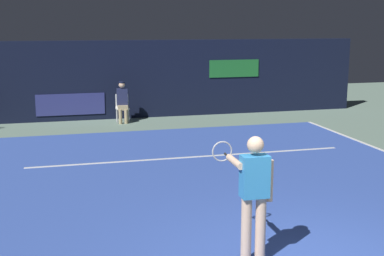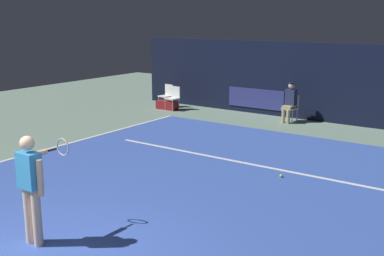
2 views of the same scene
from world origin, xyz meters
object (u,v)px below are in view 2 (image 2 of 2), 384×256
at_px(tennis_player, 32,183).
at_px(courtside_chair_far, 173,97).
at_px(tennis_ball, 281,176).
at_px(equipment_bag, 167,105).
at_px(courtside_chair_near, 167,94).
at_px(line_judge_on_chair, 290,102).

distance_m(tennis_player, courtside_chair_far, 11.08).
distance_m(tennis_ball, equipment_bag, 8.43).
relative_size(courtside_chair_near, equipment_bag, 1.05).
bearing_deg(tennis_ball, equipment_bag, 145.20).
distance_m(line_judge_on_chair, tennis_ball, 5.85).
height_order(tennis_ball, equipment_bag, equipment_bag).
bearing_deg(courtside_chair_far, line_judge_on_chair, 6.52).
distance_m(tennis_player, equipment_bag, 11.17).
height_order(line_judge_on_chair, courtside_chair_near, line_judge_on_chair).
bearing_deg(tennis_player, line_judge_on_chair, 92.38).
height_order(tennis_player, line_judge_on_chair, tennis_player).
xyz_separation_m(tennis_player, equipment_bag, (-5.15, 9.88, -0.83)).
bearing_deg(tennis_ball, line_judge_on_chair, 112.32).
distance_m(line_judge_on_chair, courtside_chair_far, 4.48).
bearing_deg(tennis_player, equipment_bag, 117.54).
relative_size(tennis_player, courtside_chair_near, 1.97).
bearing_deg(equipment_bag, courtside_chair_far, 12.08).
height_order(courtside_chair_near, tennis_ball, courtside_chair_near).
bearing_deg(tennis_ball, tennis_player, -109.31).
bearing_deg(tennis_player, courtside_chair_near, 117.99).
bearing_deg(tennis_ball, courtside_chair_far, 143.80).
distance_m(courtside_chair_far, tennis_ball, 8.26).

